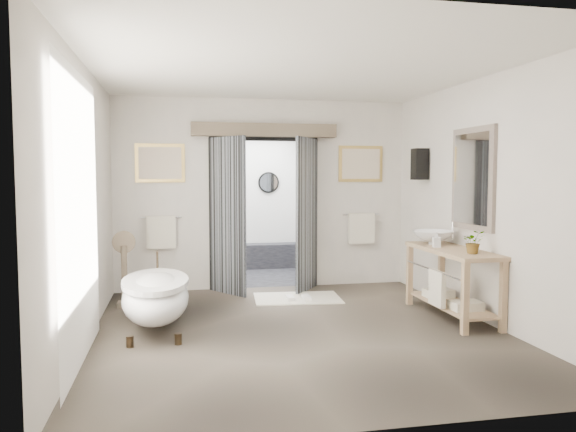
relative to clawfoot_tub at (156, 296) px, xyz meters
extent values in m
plane|color=brown|center=(1.57, -0.33, -0.39)|extent=(5.00, 5.00, 0.00)
cube|color=beige|center=(1.57, -2.83, 1.06)|extent=(4.50, 0.02, 2.90)
cube|color=beige|center=(-0.68, -0.33, 1.06)|extent=(0.02, 5.00, 2.90)
cube|color=beige|center=(3.82, -0.33, 1.06)|extent=(0.02, 5.00, 2.90)
cube|color=beige|center=(0.04, 2.17, 1.06)|extent=(1.45, 0.02, 2.90)
cube|color=beige|center=(3.09, 2.17, 1.06)|extent=(1.45, 0.02, 2.90)
cube|color=beige|center=(1.57, 2.17, 2.21)|extent=(1.60, 0.02, 0.60)
cube|color=white|center=(1.57, -0.33, 2.51)|extent=(4.50, 5.00, 0.02)
cube|color=white|center=(-0.63, -0.93, 0.96)|extent=(0.02, 2.20, 2.70)
cube|color=gray|center=(3.79, -0.10, 1.31)|extent=(0.05, 0.95, 1.25)
cube|color=silver|center=(3.76, -0.10, 1.31)|extent=(0.01, 0.80, 1.10)
cube|color=black|center=(3.70, 1.22, 1.51)|extent=(0.20, 0.20, 0.45)
sphere|color=#FFCC8C|center=(3.70, 1.22, 1.51)|extent=(0.10, 0.10, 0.10)
cube|color=black|center=(1.57, 3.17, -0.39)|extent=(2.20, 2.00, 0.01)
cube|color=white|center=(1.57, 3.17, 2.11)|extent=(2.20, 2.00, 0.02)
cube|color=white|center=(1.57, 4.17, 0.86)|extent=(2.20, 0.02, 2.50)
cube|color=white|center=(0.47, 3.17, 0.86)|extent=(0.02, 2.00, 2.50)
cube|color=white|center=(2.67, 3.17, 0.86)|extent=(0.02, 2.00, 2.50)
cube|color=black|center=(1.57, 3.99, -0.17)|extent=(2.00, 0.35, 0.45)
cylinder|color=silver|center=(1.17, 4.14, 1.21)|extent=(0.40, 0.03, 0.40)
cylinder|color=silver|center=(1.97, 4.14, 1.21)|extent=(0.40, 0.03, 0.40)
cube|color=black|center=(0.77, 2.17, 0.76)|extent=(0.07, 0.10, 2.30)
cube|color=black|center=(2.37, 2.17, 0.76)|extent=(0.07, 0.10, 2.30)
cube|color=black|center=(1.57, 2.17, 1.91)|extent=(1.67, 0.10, 0.07)
cube|color=black|center=(0.97, 1.82, 0.76)|extent=(0.48, 0.68, 2.30)
cube|color=black|center=(2.17, 1.82, 0.76)|extent=(0.48, 0.68, 2.30)
cube|color=brown|center=(1.57, 2.07, 2.03)|extent=(2.20, 0.20, 0.20)
cube|color=tan|center=(0.02, 2.15, 1.53)|extent=(0.72, 0.03, 0.57)
cube|color=beige|center=(0.02, 2.14, 1.53)|extent=(0.62, 0.01, 0.47)
cube|color=tan|center=(3.12, 2.15, 1.53)|extent=(0.72, 0.03, 0.57)
cube|color=beige|center=(3.12, 2.14, 1.53)|extent=(0.62, 0.01, 0.47)
cylinder|color=silver|center=(0.02, 2.11, 0.73)|extent=(0.60, 0.02, 0.02)
cube|color=#EEE7CD|center=(0.02, 2.09, 0.51)|extent=(0.42, 0.08, 0.48)
cylinder|color=silver|center=(3.12, 2.11, 0.73)|extent=(0.60, 0.02, 0.02)
cube|color=#EEE7CD|center=(3.12, 2.09, 0.51)|extent=(0.42, 0.08, 0.48)
cylinder|color=#372A1B|center=(-0.24, -0.58, -0.33)|extent=(0.08, 0.08, 0.12)
cylinder|color=#372A1B|center=(0.24, -0.58, -0.33)|extent=(0.08, 0.08, 0.12)
cylinder|color=#372A1B|center=(-0.24, 0.58, -0.33)|extent=(0.08, 0.08, 0.12)
cylinder|color=#372A1B|center=(0.24, 0.58, -0.33)|extent=(0.08, 0.08, 0.12)
ellipsoid|color=white|center=(0.00, 0.00, -0.02)|extent=(0.73, 1.64, 0.52)
cylinder|color=#372A1B|center=(0.00, 0.75, 0.30)|extent=(0.03, 0.03, 0.21)
cube|color=tan|center=(3.31, -0.84, 0.03)|extent=(0.07, 0.07, 0.85)
cube|color=tan|center=(3.77, -0.84, 0.03)|extent=(0.07, 0.07, 0.85)
cube|color=tan|center=(3.31, 0.64, 0.03)|extent=(0.07, 0.07, 0.85)
cube|color=tan|center=(3.77, 0.64, 0.03)|extent=(0.07, 0.07, 0.85)
cube|color=tan|center=(3.54, -0.10, 0.43)|extent=(0.55, 1.60, 0.05)
cube|color=tan|center=(3.54, -0.10, -0.23)|extent=(0.45, 1.50, 0.03)
cylinder|color=silver|center=(3.27, -0.10, 0.21)|extent=(0.02, 1.40, 0.02)
cube|color=#EEE7CD|center=(3.27, -0.25, 0.01)|extent=(0.06, 0.34, 0.42)
cube|color=#EEE7CD|center=(3.54, -0.45, -0.17)|extent=(0.35, 0.25, 0.10)
cube|color=#EEE7CD|center=(3.54, 0.25, -0.17)|extent=(0.35, 0.25, 0.10)
cube|color=brown|center=(-0.44, 1.23, -0.36)|extent=(0.19, 0.19, 0.07)
cylinder|color=brown|center=(-0.44, 1.23, 0.05)|extent=(0.08, 0.08, 0.75)
cylinder|color=silver|center=(-0.44, 1.25, 0.47)|extent=(0.26, 0.02, 0.26)
cylinder|color=brown|center=(-0.44, 1.24, 0.47)|extent=(0.30, 0.01, 0.30)
cube|color=silver|center=(1.90, 1.28, -0.38)|extent=(1.26, 0.90, 0.01)
cube|color=white|center=(1.78, 1.18, -0.35)|extent=(0.10, 0.25, 0.05)
cube|color=white|center=(2.01, 1.18, -0.35)|extent=(0.10, 0.25, 0.05)
imported|color=white|center=(3.49, 0.34, 0.55)|extent=(0.54, 0.54, 0.18)
imported|color=gray|center=(3.56, -0.55, 0.59)|extent=(0.29, 0.27, 0.27)
imported|color=gray|center=(3.40, 0.04, 0.55)|extent=(0.10, 0.10, 0.19)
imported|color=gray|center=(3.53, 0.62, 0.54)|extent=(0.17, 0.17, 0.16)
camera|label=1|loc=(0.24, -6.36, 1.36)|focal=35.00mm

